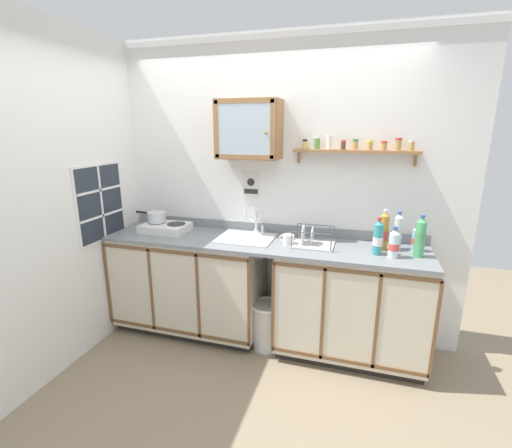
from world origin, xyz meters
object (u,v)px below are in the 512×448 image
mug (288,240)px  warning_sign (251,186)px  hot_plate_stove (166,228)px  dish_rack (312,242)px  bottle_water_blue_4 (416,239)px  bottle_detergent_teal_5 (378,238)px  trash_bin (267,324)px  wall_cabinet (249,129)px  bottle_juice_amber_3 (384,232)px  bottle_water_clear_1 (394,244)px  bottle_soda_green_2 (420,237)px  sink (247,240)px  saucepan (156,217)px  bottle_opaque_white_0 (398,232)px

mug → warning_sign: 0.66m
hot_plate_stove → dish_rack: dish_rack is taller
bottle_water_blue_4 → mug: size_ratio=1.70×
bottle_water_blue_4 → hot_plate_stove: bearing=-177.8°
hot_plate_stove → bottle_detergent_teal_5: 1.88m
dish_rack → mug: 0.20m
trash_bin → wall_cabinet: bearing=133.4°
bottle_juice_amber_3 → warning_sign: warning_sign is taller
bottle_water_clear_1 → bottle_soda_green_2: 0.20m
bottle_soda_green_2 → bottle_detergent_teal_5: bearing=-174.0°
bottle_water_blue_4 → trash_bin: bearing=-170.2°
bottle_water_blue_4 → mug: bearing=-172.4°
hot_plate_stove → bottle_juice_amber_3: bottle_juice_amber_3 is taller
hot_plate_stove → wall_cabinet: size_ratio=0.78×
bottle_detergent_teal_5 → wall_cabinet: wall_cabinet is taller
bottle_juice_amber_3 → wall_cabinet: wall_cabinet is taller
sink → warning_sign: bearing=99.3°
trash_bin → bottle_water_clear_1: bearing=-0.1°
saucepan → mug: size_ratio=2.46×
warning_sign → mug: bearing=-37.4°
hot_plate_stove → wall_cabinet: bearing=10.6°
wall_cabinet → dish_rack: bearing=-14.8°
trash_bin → dish_rack: bearing=16.5°
bottle_juice_amber_3 → wall_cabinet: bearing=174.6°
hot_plate_stove → trash_bin: 1.28m
warning_sign → bottle_detergent_teal_5: bearing=-17.5°
mug → bottle_detergent_teal_5: bearing=-2.5°
bottle_water_blue_4 → bottle_detergent_teal_5: bearing=-150.6°
mug → bottle_water_clear_1: bearing=-4.7°
bottle_detergent_teal_5 → wall_cabinet: size_ratio=0.53×
trash_bin → bottle_opaque_white_0: bearing=11.4°
bottle_opaque_white_0 → bottle_detergent_teal_5: (-0.15, -0.17, -0.01)m
bottle_water_clear_1 → bottle_juice_amber_3: bearing=114.3°
bottle_soda_green_2 → bottle_juice_amber_3: (-0.25, 0.09, -0.00)m
bottle_detergent_teal_5 → dish_rack: bottle_detergent_teal_5 is taller
warning_sign → bottle_water_clear_1: bearing=-17.5°
hot_plate_stove → bottle_water_blue_4: 2.17m
bottle_juice_amber_3 → mug: size_ratio=2.54×
bottle_opaque_white_0 → wall_cabinet: (-1.26, 0.06, 0.78)m
saucepan → dish_rack: (1.47, -0.03, -0.10)m
saucepan → trash_bin: (1.12, -0.14, -0.86)m
warning_sign → bottle_water_blue_4: bearing=-7.7°
bottle_water_blue_4 → mug: 1.00m
bottle_water_clear_1 → bottle_water_blue_4: bottle_water_clear_1 is taller
bottle_water_clear_1 → warning_sign: (-1.24, 0.39, 0.32)m
saucepan → bottle_water_clear_1: bearing=-3.8°
bottle_juice_amber_3 → warning_sign: (-1.17, 0.24, 0.28)m
bottle_detergent_teal_5 → bottle_soda_green_2: bearing=6.0°
bottle_soda_green_2 → bottle_water_blue_4: 0.14m
saucepan → bottle_detergent_teal_5: size_ratio=1.11×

